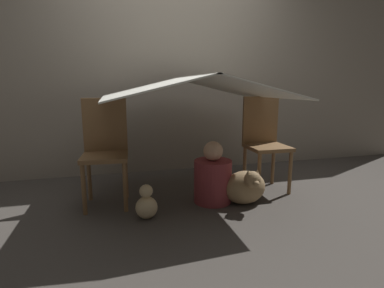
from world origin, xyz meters
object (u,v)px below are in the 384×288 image
(chair_left, at_px, (105,147))
(dog, at_px, (245,187))
(chair_right, at_px, (264,139))
(person_front, at_px, (213,178))

(chair_left, xyz_separation_m, dog, (1.19, -0.36, -0.35))
(chair_right, relative_size, person_front, 1.67)
(chair_left, height_order, dog, chair_left)
(chair_right, distance_m, dog, 0.62)
(chair_left, relative_size, dog, 2.42)
(person_front, bearing_deg, dog, -27.20)
(chair_left, height_order, person_front, chair_left)
(chair_left, bearing_deg, person_front, -10.21)
(chair_right, relative_size, dog, 2.42)
(dog, bearing_deg, chair_left, 162.92)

